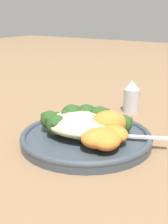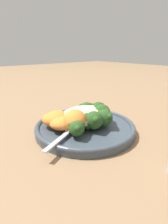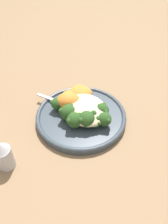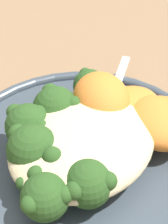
{
  "view_description": "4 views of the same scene",
  "coord_description": "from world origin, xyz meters",
  "px_view_note": "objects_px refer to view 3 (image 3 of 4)",
  "views": [
    {
      "loc": [
        0.32,
        -0.45,
        0.24
      ],
      "look_at": [
        0.01,
        0.01,
        0.06
      ],
      "focal_mm": 50.0,
      "sensor_mm": 36.0,
      "label": 1
    },
    {
      "loc": [
        0.28,
        0.31,
        0.2
      ],
      "look_at": [
        0.03,
        0.01,
        0.06
      ],
      "focal_mm": 28.0,
      "sensor_mm": 36.0,
      "label": 2
    },
    {
      "loc": [
        -0.33,
        0.26,
        0.44
      ],
      "look_at": [
        0.0,
        0.01,
        0.03
      ],
      "focal_mm": 35.0,
      "sensor_mm": 36.0,
      "label": 3
    },
    {
      "loc": [
        -0.16,
        -0.14,
        0.26
      ],
      "look_at": [
        0.03,
        0.02,
        0.05
      ],
      "focal_mm": 60.0,
      "sensor_mm": 36.0,
      "label": 4
    }
  ],
  "objects_px": {
    "sweet_potato_chunk_1": "(78,91)",
    "spoon": "(62,103)",
    "broccoli_stalk_3": "(76,118)",
    "broccoli_stalk_5": "(93,118)",
    "sweet_potato_chunk_3": "(72,97)",
    "sweet_potato_chunk_2": "(81,93)",
    "broccoli_stalk_1": "(72,110)",
    "broccoli_stalk_0": "(62,104)",
    "broccoli_stalk_2": "(71,111)",
    "salt_shaker": "(3,154)",
    "broccoli_stalk_4": "(87,117)",
    "broccoli_stalk_6": "(100,116)",
    "broccoli_stalk_7": "(99,110)",
    "sweet_potato_chunk_0": "(68,101)",
    "plate": "(81,116)",
    "quinoa_mound": "(85,109)"
  },
  "relations": [
    {
      "from": "broccoli_stalk_7",
      "to": "sweet_potato_chunk_2",
      "type": "bearing_deg",
      "value": 162.85
    },
    {
      "from": "broccoli_stalk_0",
      "to": "quinoa_mound",
      "type": "bearing_deg",
      "value": 158.05
    },
    {
      "from": "plate",
      "to": "broccoli_stalk_1",
      "type": "xyz_separation_m",
      "value": [
        0.01,
        0.02,
        0.02
      ]
    },
    {
      "from": "quinoa_mound",
      "to": "broccoli_stalk_3",
      "type": "relative_size",
      "value": 1.2
    },
    {
      "from": "quinoa_mound",
      "to": "sweet_potato_chunk_0",
      "type": "bearing_deg",
      "value": 20.07
    },
    {
      "from": "broccoli_stalk_3",
      "to": "broccoli_stalk_5",
      "type": "bearing_deg",
      "value": 124.9
    },
    {
      "from": "salt_shaker",
      "to": "quinoa_mound",
      "type": "bearing_deg",
      "value": -89.1
    },
    {
      "from": "broccoli_stalk_0",
      "to": "broccoli_stalk_2",
      "type": "bearing_deg",
      "value": 129.82
    },
    {
      "from": "plate",
      "to": "broccoli_stalk_3",
      "type": "bearing_deg",
      "value": 124.46
    },
    {
      "from": "broccoli_stalk_2",
      "to": "broccoli_stalk_7",
      "type": "xyz_separation_m",
      "value": [
        -0.04,
        -0.06,
        -0.0
      ]
    },
    {
      "from": "spoon",
      "to": "salt_shaker",
      "type": "relative_size",
      "value": 1.45
    },
    {
      "from": "broccoli_stalk_6",
      "to": "salt_shaker",
      "type": "height_order",
      "value": "salt_shaker"
    },
    {
      "from": "sweet_potato_chunk_1",
      "to": "spoon",
      "type": "relative_size",
      "value": 0.48
    },
    {
      "from": "broccoli_stalk_2",
      "to": "broccoli_stalk_7",
      "type": "bearing_deg",
      "value": 146.69
    },
    {
      "from": "quinoa_mound",
      "to": "sweet_potato_chunk_1",
      "type": "relative_size",
      "value": 2.39
    },
    {
      "from": "broccoli_stalk_1",
      "to": "broccoli_stalk_7",
      "type": "relative_size",
      "value": 0.92
    },
    {
      "from": "broccoli_stalk_2",
      "to": "sweet_potato_chunk_2",
      "type": "bearing_deg",
      "value": -145.94
    },
    {
      "from": "sweet_potato_chunk_2",
      "to": "spoon",
      "type": "height_order",
      "value": "sweet_potato_chunk_2"
    },
    {
      "from": "sweet_potato_chunk_3",
      "to": "broccoli_stalk_3",
      "type": "bearing_deg",
      "value": 151.38
    },
    {
      "from": "broccoli_stalk_3",
      "to": "broccoli_stalk_4",
      "type": "bearing_deg",
      "value": 126.67
    },
    {
      "from": "quinoa_mound",
      "to": "broccoli_stalk_1",
      "type": "xyz_separation_m",
      "value": [
        0.02,
        0.02,
        -0.01
      ]
    },
    {
      "from": "quinoa_mound",
      "to": "broccoli_stalk_1",
      "type": "height_order",
      "value": "quinoa_mound"
    },
    {
      "from": "broccoli_stalk_4",
      "to": "broccoli_stalk_3",
      "type": "bearing_deg",
      "value": -77.84
    },
    {
      "from": "plate",
      "to": "broccoli_stalk_2",
      "type": "bearing_deg",
      "value": 77.4
    },
    {
      "from": "sweet_potato_chunk_0",
      "to": "broccoli_stalk_0",
      "type": "bearing_deg",
      "value": 62.66
    },
    {
      "from": "broccoli_stalk_6",
      "to": "sweet_potato_chunk_1",
      "type": "relative_size",
      "value": 2.12
    },
    {
      "from": "sweet_potato_chunk_2",
      "to": "broccoli_stalk_1",
      "type": "bearing_deg",
      "value": 125.49
    },
    {
      "from": "sweet_potato_chunk_0",
      "to": "broccoli_stalk_5",
      "type": "bearing_deg",
      "value": -166.69
    },
    {
      "from": "broccoli_stalk_3",
      "to": "sweet_potato_chunk_2",
      "type": "relative_size",
      "value": 1.64
    },
    {
      "from": "broccoli_stalk_3",
      "to": "broccoli_stalk_0",
      "type": "bearing_deg",
      "value": -119.26
    },
    {
      "from": "broccoli_stalk_5",
      "to": "spoon",
      "type": "relative_size",
      "value": 0.81
    },
    {
      "from": "broccoli_stalk_2",
      "to": "plate",
      "type": "bearing_deg",
      "value": 165.15
    },
    {
      "from": "sweet_potato_chunk_1",
      "to": "spoon",
      "type": "height_order",
      "value": "sweet_potato_chunk_1"
    },
    {
      "from": "broccoli_stalk_3",
      "to": "sweet_potato_chunk_1",
      "type": "bearing_deg",
      "value": -156.1
    },
    {
      "from": "broccoli_stalk_2",
      "to": "sweet_potato_chunk_1",
      "type": "distance_m",
      "value": 0.09
    },
    {
      "from": "broccoli_stalk_7",
      "to": "spoon",
      "type": "bearing_deg",
      "value": -165.57
    },
    {
      "from": "plate",
      "to": "sweet_potato_chunk_0",
      "type": "height_order",
      "value": "sweet_potato_chunk_0"
    },
    {
      "from": "broccoli_stalk_1",
      "to": "sweet_potato_chunk_0",
      "type": "relative_size",
      "value": 1.22
    },
    {
      "from": "plate",
      "to": "broccoli_stalk_1",
      "type": "distance_m",
      "value": 0.03
    },
    {
      "from": "salt_shaker",
      "to": "broccoli_stalk_4",
      "type": "bearing_deg",
      "value": -95.82
    },
    {
      "from": "broccoli_stalk_5",
      "to": "sweet_potato_chunk_3",
      "type": "relative_size",
      "value": 1.46
    },
    {
      "from": "broccoli_stalk_3",
      "to": "sweet_potato_chunk_3",
      "type": "xyz_separation_m",
      "value": [
        0.08,
        -0.04,
        -0.0
      ]
    },
    {
      "from": "broccoli_stalk_4",
      "to": "broccoli_stalk_5",
      "type": "relative_size",
      "value": 1.07
    },
    {
      "from": "sweet_potato_chunk_0",
      "to": "salt_shaker",
      "type": "xyz_separation_m",
      "value": [
        -0.05,
        0.21,
        -0.01
      ]
    },
    {
      "from": "sweet_potato_chunk_0",
      "to": "plate",
      "type": "bearing_deg",
      "value": -163.47
    },
    {
      "from": "broccoli_stalk_3",
      "to": "sweet_potato_chunk_2",
      "type": "height_order",
      "value": "broccoli_stalk_3"
    },
    {
      "from": "broccoli_stalk_2",
      "to": "broccoli_stalk_6",
      "type": "distance_m",
      "value": 0.08
    },
    {
      "from": "broccoli_stalk_3",
      "to": "broccoli_stalk_6",
      "type": "height_order",
      "value": "broccoli_stalk_3"
    },
    {
      "from": "broccoli_stalk_0",
      "to": "broccoli_stalk_3",
      "type": "distance_m",
      "value": 0.07
    },
    {
      "from": "broccoli_stalk_4",
      "to": "broccoli_stalk_6",
      "type": "xyz_separation_m",
      "value": [
        -0.02,
        -0.03,
        -0.0
      ]
    }
  ]
}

